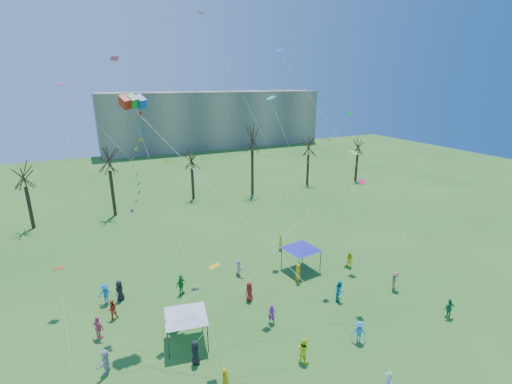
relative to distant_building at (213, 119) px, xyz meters
name	(u,v)px	position (x,y,z in m)	size (l,w,h in m)	color
ground	(310,377)	(-22.00, -82.00, -7.50)	(160.00, 160.00, 0.00)	#27641F
distant_building	(213,119)	(0.00, 0.00, 0.00)	(60.00, 14.00, 15.00)	gray
bare_tree_row	(172,160)	(-22.16, -46.48, -0.44)	(69.17, 8.83, 11.51)	black
big_box_kite	(142,164)	(-29.66, -72.41, 5.02)	(6.30, 7.94, 22.49)	red
canopy_tent_white	(185,311)	(-28.11, -75.53, -4.93)	(3.99, 3.99, 3.04)	#3F3F44
canopy_tent_blue	(301,245)	(-15.27, -70.28, -4.86)	(4.12, 4.12, 3.11)	#3F3F44
festival_crowd	(235,305)	(-23.87, -74.15, -6.64)	(27.09, 16.75, 1.83)	#C73E18
small_kites_aloft	(247,143)	(-21.22, -70.86, 5.60)	(27.25, 17.03, 30.94)	red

